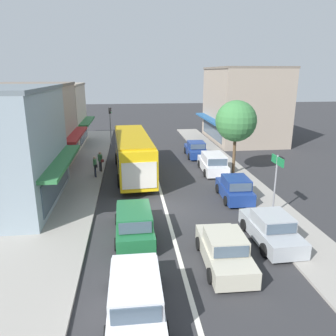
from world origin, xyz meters
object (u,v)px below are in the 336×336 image
Objects in this scene: parked_wagon_kerb_third at (213,163)px; parked_sedan_kerb_front at (271,229)px; sedan_behind_bus_mid at (224,250)px; city_bus at (133,152)px; wagon_adjacent_lane_lead at (136,295)px; directional_road_sign at (277,171)px; street_tree_right at (236,121)px; pedestrian_browsing_midblock at (100,160)px; wagon_adjacent_lane_trail at (134,223)px; parked_sedan_kerb_rear at (196,150)px; pedestrian_with_handbag_near at (95,165)px; parked_hatchback_kerb_second at (235,189)px; traffic_light_downstreet at (110,120)px.

parked_sedan_kerb_front is at bearing -90.63° from parked_wagon_kerb_third.
city_bus is at bearing 104.91° from sedan_behind_bus_mid.
directional_road_sign is (7.99, 7.04, 1.93)m from wagon_adjacent_lane_lead.
parked_wagon_kerb_third is at bearing 152.14° from street_tree_right.
directional_road_sign is 0.61× the size of street_tree_right.
city_bus is at bearing -14.50° from pedestrian_browsing_midblock.
wagon_adjacent_lane_lead is 17.59m from street_tree_right.
wagon_adjacent_lane_trail reaches higher than parked_sedan_kerb_rear.
wagon_adjacent_lane_lead is at bearing -138.64° from directional_road_sign.
city_bus is 8.17m from parked_sedan_kerb_rear.
pedestrian_with_handbag_near reaches higher than wagon_adjacent_lane_lead.
street_tree_right is at bearing -27.86° from parked_wagon_kerb_third.
wagon_adjacent_lane_trail is 1.07× the size of parked_sedan_kerb_rear.
sedan_behind_bus_mid is at bearing -133.09° from directional_road_sign.
pedestrian_with_handbag_near is (-10.71, 8.24, -1.61)m from directional_road_sign.
sedan_behind_bus_mid is 6.43m from directional_road_sign.
directional_road_sign reaches higher than parked_sedan_kerb_front.
parked_hatchback_kerb_second is 0.82× the size of parked_wagon_kerb_third.
parked_wagon_kerb_third is 9.50m from pedestrian_with_handbag_near.
pedestrian_browsing_midblock is (-9.06, 6.95, 0.36)m from parked_hatchback_kerb_second.
directional_road_sign reaches higher than wagon_adjacent_lane_trail.
pedestrian_with_handbag_near is at bearing 100.08° from wagon_adjacent_lane_lead.
city_bus is 11.96m from traffic_light_downstreet.
parked_hatchback_kerb_second is 0.89× the size of traffic_light_downstreet.
directional_road_sign reaches higher than sedan_behind_bus_mid.
sedan_behind_bus_mid is 4.61m from wagon_adjacent_lane_lead.
parked_sedan_kerb_rear is 0.72× the size of street_tree_right.
wagon_adjacent_lane_lead is 5.52m from wagon_adjacent_lane_trail.
parked_wagon_kerb_third reaches higher than parked_sedan_kerb_front.
parked_hatchback_kerb_second is (0.01, 5.61, 0.05)m from parked_sedan_kerb_front.
directional_road_sign is at bearing -64.13° from traffic_light_downstreet.
parked_sedan_kerb_front is 2.60× the size of pedestrian_with_handbag_near.
wagon_adjacent_lane_trail is 1.26× the size of directional_road_sign.
parked_sedan_kerb_rear is at bearing 39.93° from city_bus.
parked_hatchback_kerb_second reaches higher than parked_sedan_kerb_front.
traffic_light_downstreet reaches higher than parked_sedan_kerb_rear.
directional_road_sign is 8.26m from street_tree_right.
directional_road_sign reaches higher than wagon_adjacent_lane_lead.
wagon_adjacent_lane_lead is 0.76× the size of street_tree_right.
wagon_adjacent_lane_trail is 7.85m from parked_hatchback_kerb_second.
directional_road_sign is (4.17, 4.46, 2.01)m from sedan_behind_bus_mid.
pedestrian_with_handbag_near is at bearing 117.26° from sedan_behind_bus_mid.
parked_sedan_kerb_front is 1.13× the size of parked_hatchback_kerb_second.
pedestrian_browsing_midblock is at bearing -153.06° from parked_sedan_kerb_rear.
parked_sedan_kerb_front is at bearing -115.91° from directional_road_sign.
parked_sedan_kerb_front is 3.72m from directional_road_sign.
city_bus is 2.86m from pedestrian_browsing_midblock.
parked_hatchback_kerb_second is at bearing 68.84° from sedan_behind_bus_mid.
street_tree_right is (0.25, 8.10, 1.62)m from directional_road_sign.
parked_sedan_kerb_rear is 10.94m from pedestrian_with_handbag_near.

